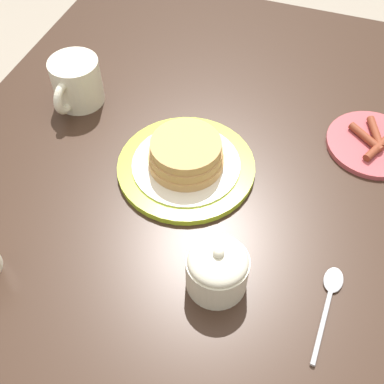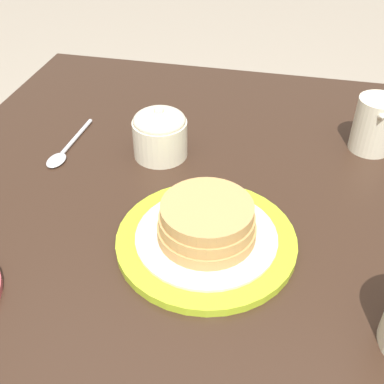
# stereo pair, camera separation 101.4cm
# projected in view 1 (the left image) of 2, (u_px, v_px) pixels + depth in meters

# --- Properties ---
(ground_plane) EXTENTS (8.00, 8.00, 0.00)m
(ground_plane) POSITION_uv_depth(u_px,v_px,m) (195.00, 329.00, 1.41)
(ground_plane) COLOR gray
(dining_table) EXTENTS (1.12, 0.90, 0.72)m
(dining_table) POSITION_uv_depth(u_px,v_px,m) (197.00, 209.00, 0.94)
(dining_table) COLOR #332116
(dining_table) RESTS_ON ground_plane
(pancake_plate) EXTENTS (0.24, 0.24, 0.07)m
(pancake_plate) POSITION_uv_depth(u_px,v_px,m) (186.00, 160.00, 0.82)
(pancake_plate) COLOR #AAC628
(pancake_plate) RESTS_ON dining_table
(side_plate_bacon) EXTENTS (0.16, 0.16, 0.02)m
(side_plate_bacon) POSITION_uv_depth(u_px,v_px,m) (372.00, 143.00, 0.86)
(side_plate_bacon) COLOR #B2474C
(side_plate_bacon) RESTS_ON dining_table
(coffee_mug) EXTENTS (0.13, 0.09, 0.09)m
(coffee_mug) POSITION_uv_depth(u_px,v_px,m) (76.00, 82.00, 0.91)
(coffee_mug) COLOR beige
(coffee_mug) RESTS_ON dining_table
(sugar_bowl) EXTENTS (0.09, 0.09, 0.09)m
(sugar_bowl) POSITION_uv_depth(u_px,v_px,m) (217.00, 268.00, 0.67)
(sugar_bowl) COLOR beige
(sugar_bowl) RESTS_ON dining_table
(spoon) EXTENTS (0.15, 0.03, 0.01)m
(spoon) POSITION_uv_depth(u_px,v_px,m) (330.00, 296.00, 0.68)
(spoon) COLOR silver
(spoon) RESTS_ON dining_table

